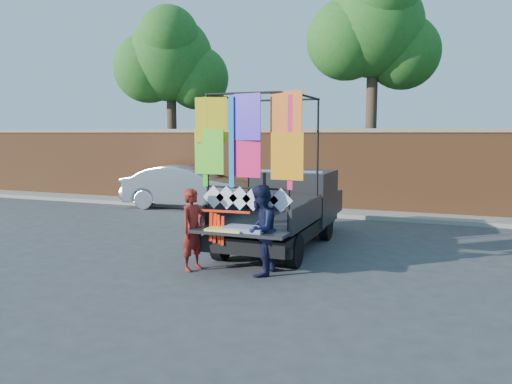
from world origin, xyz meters
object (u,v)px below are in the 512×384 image
(pickup_truck, at_px, (288,207))
(sedan, at_px, (188,187))
(woman, at_px, (193,230))
(man, at_px, (260,230))

(pickup_truck, relative_size, sedan, 1.18)
(woman, distance_m, man, 1.25)
(sedan, bearing_deg, woman, -158.75)
(sedan, xyz_separation_m, woman, (3.75, -6.66, 0.04))
(pickup_truck, xyz_separation_m, man, (0.32, -2.69, -0.01))
(pickup_truck, bearing_deg, woman, -108.02)
(pickup_truck, xyz_separation_m, woman, (-0.92, -2.81, -0.06))
(pickup_truck, bearing_deg, sedan, 140.52)
(pickup_truck, height_order, sedan, pickup_truck)
(sedan, relative_size, woman, 2.88)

